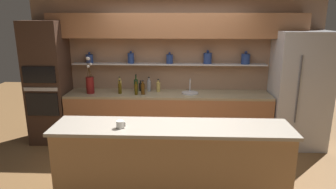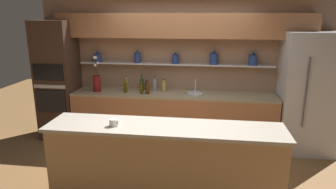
{
  "view_description": "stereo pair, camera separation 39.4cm",
  "coord_description": "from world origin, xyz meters",
  "views": [
    {
      "loc": [
        0.09,
        -3.89,
        2.28
      ],
      "look_at": [
        -0.09,
        0.31,
        1.15
      ],
      "focal_mm": 32.0,
      "sensor_mm": 36.0,
      "label": 1
    },
    {
      "loc": [
        0.49,
        -3.86,
        2.28
      ],
      "look_at": [
        -0.09,
        0.31,
        1.15
      ],
      "focal_mm": 32.0,
      "sensor_mm": 36.0,
      "label": 2
    }
  ],
  "objects": [
    {
      "name": "back_counter_unit",
      "position": [
        -0.12,
        1.24,
        0.46
      ],
      "size": [
        3.6,
        0.62,
        0.92
      ],
      "color": "#99603D",
      "rests_on": "ground_plane"
    },
    {
      "name": "bottle_wine_1",
      "position": [
        -0.71,
        1.35,
        1.04
      ],
      "size": [
        0.07,
        0.07,
        0.31
      ],
      "color": "#193814",
      "rests_on": "back_counter_unit"
    },
    {
      "name": "refrigerator",
      "position": [
        2.15,
        1.2,
        1.01
      ],
      "size": [
        0.9,
        0.73,
        2.02
      ],
      "color": "#B7B7BC",
      "rests_on": "ground_plane"
    },
    {
      "name": "bottle_spirit_4",
      "position": [
        -0.99,
        1.25,
        1.04
      ],
      "size": [
        0.07,
        0.07,
        0.29
      ],
      "color": "tan",
      "rests_on": "back_counter_unit"
    },
    {
      "name": "bottle_oil_5",
      "position": [
        -0.68,
        1.13,
        1.02
      ],
      "size": [
        0.06,
        0.06,
        0.25
      ],
      "color": "#47380A",
      "rests_on": "back_counter_unit"
    },
    {
      "name": "coffee_mug",
      "position": [
        -0.59,
        -0.71,
        1.06
      ],
      "size": [
        0.11,
        0.09,
        0.09
      ],
      "color": "silver",
      "rests_on": "island_counter"
    },
    {
      "name": "bottle_oil_6",
      "position": [
        -0.97,
        1.18,
        1.02
      ],
      "size": [
        0.06,
        0.06,
        0.24
      ],
      "color": "#47380A",
      "rests_on": "back_counter_unit"
    },
    {
      "name": "bottle_spirit_0",
      "position": [
        -0.56,
        1.14,
        1.02
      ],
      "size": [
        0.07,
        0.07,
        0.25
      ],
      "color": "#4C2D0C",
      "rests_on": "back_counter_unit"
    },
    {
      "name": "oven_tower",
      "position": [
        -2.27,
        1.24,
        1.09
      ],
      "size": [
        0.66,
        0.64,
        2.18
      ],
      "color": "#3D281E",
      "rests_on": "ground_plane"
    },
    {
      "name": "ground_plane",
      "position": [
        0.0,
        0.0,
        0.0
      ],
      "size": [
        12.0,
        12.0,
        0.0
      ],
      "primitive_type": "plane",
      "color": "brown"
    },
    {
      "name": "island_counter",
      "position": [
        0.0,
        -0.62,
        0.51
      ],
      "size": [
        2.79,
        0.61,
        1.02
      ],
      "color": "tan",
      "rests_on": "ground_plane"
    },
    {
      "name": "flower_vase",
      "position": [
        -1.5,
        1.18,
        1.12
      ],
      "size": [
        0.14,
        0.15,
        0.65
      ],
      "color": "maroon",
      "rests_on": "back_counter_unit"
    },
    {
      "name": "bottle_spirit_7",
      "position": [
        -0.3,
        1.35,
        1.01
      ],
      "size": [
        0.07,
        0.07,
        0.23
      ],
      "color": "tan",
      "rests_on": "back_counter_unit"
    },
    {
      "name": "bottle_sauce_2",
      "position": [
        -0.63,
        1.39,
        1.0
      ],
      "size": [
        0.05,
        0.05,
        0.19
      ],
      "color": "black",
      "rests_on": "back_counter_unit"
    },
    {
      "name": "back_wall_unit",
      "position": [
        -0.0,
        1.53,
        1.55
      ],
      "size": [
        5.2,
        0.44,
        2.6
      ],
      "color": "#937056",
      "rests_on": "ground_plane"
    },
    {
      "name": "sink_fixture",
      "position": [
        0.27,
        1.25,
        0.94
      ],
      "size": [
        0.29,
        0.29,
        0.25
      ],
      "color": "#B7B7BC",
      "rests_on": "back_counter_unit"
    },
    {
      "name": "bottle_spirit_3",
      "position": [
        -0.48,
        1.37,
        1.03
      ],
      "size": [
        0.07,
        0.07,
        0.26
      ],
      "color": "gray",
      "rests_on": "back_counter_unit"
    }
  ]
}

